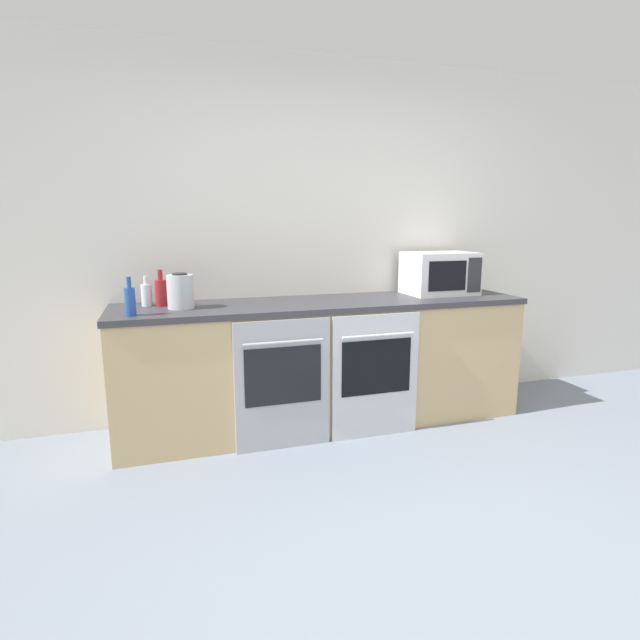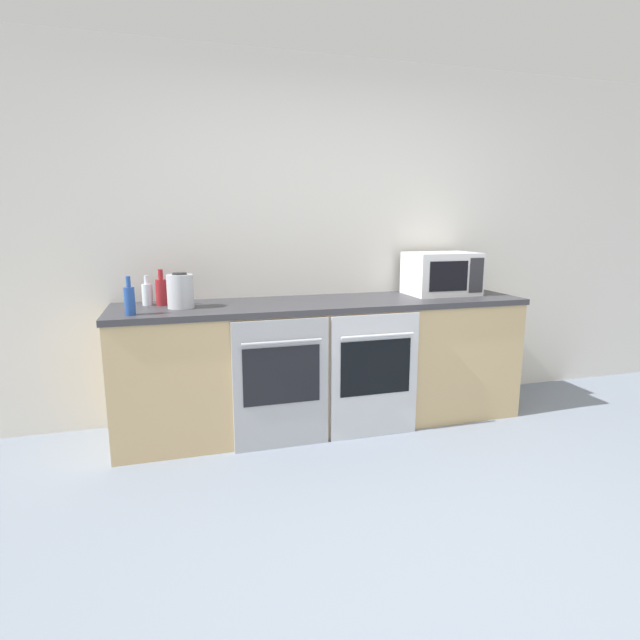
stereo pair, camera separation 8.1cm
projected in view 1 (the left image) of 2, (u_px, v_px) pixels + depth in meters
ground_plane at (462, 587)px, 1.99m from camera, size 16.00×16.00×0.00m
wall_back at (310, 240)px, 3.74m from camera, size 10.00×0.06×2.60m
counter_back at (325, 362)px, 3.57m from camera, size 2.87×0.67×0.89m
oven_left at (283, 384)px, 3.15m from camera, size 0.61×0.06×0.84m
oven_right at (375, 375)px, 3.33m from camera, size 0.61×0.06×0.84m
microwave at (440, 273)px, 3.80m from camera, size 0.51×0.38×0.32m
bottle_blue at (130, 301)px, 2.91m from camera, size 0.06×0.06×0.23m
bottle_clear at (147, 294)px, 3.27m from camera, size 0.07×0.07×0.20m
bottle_red at (161, 292)px, 3.26m from camera, size 0.07×0.07×0.24m
kettle at (180, 291)px, 3.17m from camera, size 0.17×0.17×0.23m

